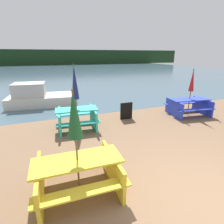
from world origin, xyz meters
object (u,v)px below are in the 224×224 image
(umbrella_crimson, at_px, (192,81))
(signboard, at_px, (126,111))
(picnic_table_yellow, at_px, (78,172))
(boat, at_px, (40,97))
(picnic_table_blue, at_px, (189,105))
(picnic_table_teal, at_px, (77,117))
(umbrella_darkgreen, at_px, (74,115))
(umbrella_navy, at_px, (75,82))

(umbrella_crimson, distance_m, signboard, 3.31)
(picnic_table_yellow, xyz_separation_m, boat, (-0.86, 7.46, -0.01))
(picnic_table_blue, relative_size, umbrella_crimson, 0.92)
(boat, bearing_deg, picnic_table_teal, -65.23)
(picnic_table_yellow, height_order, picnic_table_blue, picnic_table_blue)
(picnic_table_teal, relative_size, boat, 0.43)
(umbrella_crimson, xyz_separation_m, umbrella_darkgreen, (-5.81, -3.11, 0.08))
(picnic_table_yellow, distance_m, umbrella_crimson, 6.69)
(picnic_table_teal, bearing_deg, boat, 108.94)
(picnic_table_yellow, relative_size, signboard, 2.41)
(picnic_table_blue, distance_m, signboard, 3.07)
(picnic_table_yellow, bearing_deg, boat, 96.58)
(umbrella_navy, bearing_deg, picnic_table_blue, -2.61)
(umbrella_crimson, distance_m, umbrella_darkgreen, 6.58)
(picnic_table_teal, distance_m, signboard, 2.25)
(picnic_table_teal, relative_size, umbrella_crimson, 0.77)
(umbrella_crimson, bearing_deg, boat, 146.87)
(umbrella_navy, height_order, boat, umbrella_navy)
(picnic_table_teal, bearing_deg, umbrella_crimson, -2.61)
(boat, bearing_deg, umbrella_crimson, -27.30)
(picnic_table_yellow, relative_size, picnic_table_blue, 0.91)
(picnic_table_yellow, relative_size, umbrella_navy, 0.74)
(picnic_table_teal, xyz_separation_m, boat, (-1.41, 4.11, -0.01))
(picnic_table_blue, bearing_deg, signboard, 170.29)
(signboard, bearing_deg, umbrella_darkgreen, -127.55)
(umbrella_crimson, distance_m, boat, 8.04)
(umbrella_crimson, height_order, umbrella_navy, umbrella_navy)
(picnic_table_teal, bearing_deg, umbrella_navy, -90.00)
(umbrella_crimson, bearing_deg, picnic_table_blue, 0.00)
(picnic_table_blue, distance_m, picnic_table_teal, 5.26)
(picnic_table_teal, height_order, signboard, picnic_table_teal)
(picnic_table_yellow, height_order, picnic_table_teal, picnic_table_teal)
(picnic_table_blue, xyz_separation_m, umbrella_navy, (-5.25, 0.24, 1.33))
(picnic_table_yellow, height_order, signboard, picnic_table_yellow)
(umbrella_crimson, relative_size, boat, 0.56)
(boat, relative_size, signboard, 5.18)
(umbrella_navy, bearing_deg, signboard, 7.07)
(picnic_table_blue, height_order, signboard, picnic_table_blue)
(umbrella_navy, bearing_deg, umbrella_darkgreen, -99.34)
(picnic_table_blue, xyz_separation_m, boat, (-6.67, 4.35, -0.01))
(picnic_table_teal, height_order, umbrella_crimson, umbrella_crimson)
(picnic_table_teal, distance_m, boat, 4.34)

